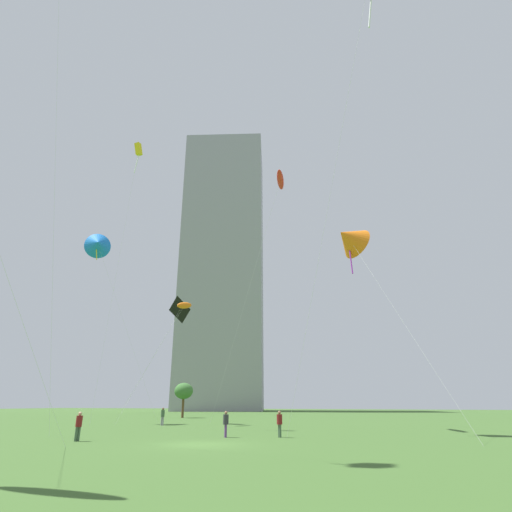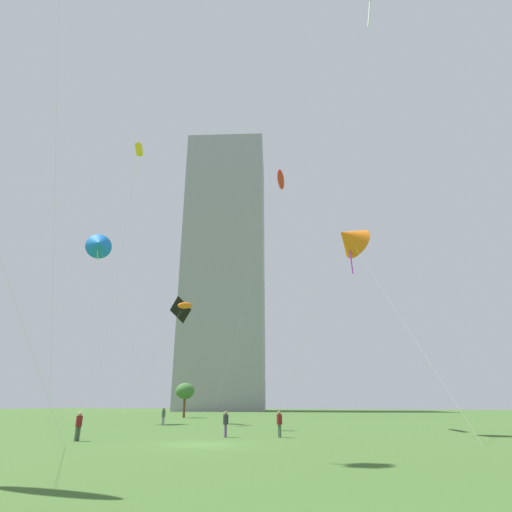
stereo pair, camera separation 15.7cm
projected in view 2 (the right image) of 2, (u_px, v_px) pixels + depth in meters
name	position (u px, v px, depth m)	size (l,w,h in m)	color
ground	(201.00, 445.00, 21.81)	(280.00, 280.00, 0.00)	#3D6028
person_standing_0	(226.00, 422.00, 26.67)	(0.35, 0.35, 1.59)	#593372
person_standing_1	(163.00, 415.00, 40.77)	(0.37, 0.37, 1.65)	gray
person_standing_2	(79.00, 424.00, 24.02)	(0.35, 0.35, 1.59)	#3F593F
person_standing_3	(279.00, 422.00, 26.59)	(0.36, 0.36, 1.60)	#3F593F
kite_flying_0	(99.00, 244.00, 51.09)	(7.93, 9.34, 22.38)	silver
kite_flying_2	(185.00, 306.00, 45.47)	(9.14, 2.36, 12.81)	silver
kite_flying_3	(181.00, 310.00, 48.77)	(5.19, 5.58, 13.53)	silver
kite_flying_5	(349.00, 238.00, 33.84)	(8.42, 8.59, 16.51)	silver
kite_flying_7	(139.00, 151.00, 45.97)	(2.65, 0.88, 29.60)	silver
kite_flying_8	(281.00, 180.00, 44.22)	(10.87, 8.29, 25.24)	silver
park_tree_0	(185.00, 391.00, 62.96)	(2.83, 2.83, 5.01)	brown
distant_highrise_0	(226.00, 269.00, 131.55)	(24.35, 23.47, 85.17)	#939399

